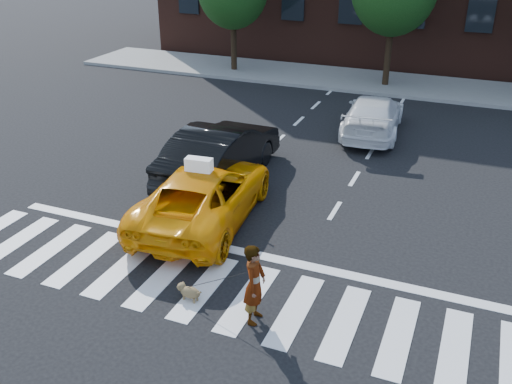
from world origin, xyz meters
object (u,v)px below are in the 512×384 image
white_suv (373,115)px  dog (188,291)px  taxi (204,194)px  black_sedan (220,152)px  woman (255,284)px

white_suv → dog: bearing=78.1°
taxi → dog: size_ratio=8.54×
dog → taxi: bearing=118.9°
taxi → dog: 3.46m
black_sedan → white_suv: black_sedan is taller
taxi → white_suv: 8.42m
black_sedan → woman: size_ratio=3.09×
black_sedan → white_suv: (3.29, 5.60, -0.16)m
taxi → white_suv: (2.59, 8.02, -0.04)m
woman → dog: woman is taller
taxi → dog: taxi is taller
taxi → woman: 4.25m
black_sedan → white_suv: bearing=-119.4°
taxi → white_suv: bearing=-113.7°
taxi → black_sedan: size_ratio=1.02×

